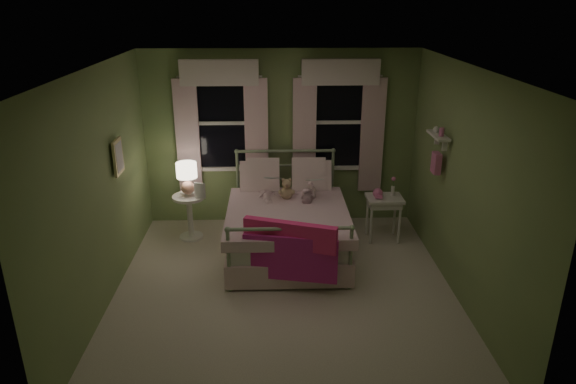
{
  "coord_description": "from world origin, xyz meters",
  "views": [
    {
      "loc": [
        -0.13,
        -5.27,
        3.28
      ],
      "look_at": [
        0.07,
        0.67,
        1.0
      ],
      "focal_mm": 32.0,
      "sensor_mm": 36.0,
      "label": 1
    }
  ],
  "objects_px": {
    "teddy_bear": "(287,190)",
    "nightstand_left": "(190,211)",
    "nightstand_right": "(384,204)",
    "child_right": "(306,176)",
    "table_lamp": "(187,175)",
    "bed": "(287,225)",
    "child_left": "(266,177)"
  },
  "relations": [
    {
      "from": "bed",
      "to": "child_left",
      "type": "distance_m",
      "value": 0.74
    },
    {
      "from": "child_right",
      "to": "teddy_bear",
      "type": "height_order",
      "value": "child_right"
    },
    {
      "from": "bed",
      "to": "nightstand_left",
      "type": "height_order",
      "value": "bed"
    },
    {
      "from": "child_left",
      "to": "nightstand_left",
      "type": "distance_m",
      "value": 1.21
    },
    {
      "from": "nightstand_right",
      "to": "teddy_bear",
      "type": "bearing_deg",
      "value": -177.51
    },
    {
      "from": "bed",
      "to": "nightstand_right",
      "type": "relative_size",
      "value": 3.18
    },
    {
      "from": "bed",
      "to": "child_left",
      "type": "xyz_separation_m",
      "value": [
        -0.28,
        0.42,
        0.54
      ]
    },
    {
      "from": "teddy_bear",
      "to": "table_lamp",
      "type": "distance_m",
      "value": 1.4
    },
    {
      "from": "teddy_bear",
      "to": "nightstand_right",
      "type": "distance_m",
      "value": 1.4
    },
    {
      "from": "child_left",
      "to": "child_right",
      "type": "xyz_separation_m",
      "value": [
        0.56,
        0.0,
        0.02
      ]
    },
    {
      "from": "child_left",
      "to": "teddy_bear",
      "type": "height_order",
      "value": "child_left"
    },
    {
      "from": "nightstand_left",
      "to": "table_lamp",
      "type": "bearing_deg",
      "value": -90.0
    },
    {
      "from": "nightstand_right",
      "to": "nightstand_left",
      "type": "bearing_deg",
      "value": 177.08
    },
    {
      "from": "bed",
      "to": "teddy_bear",
      "type": "xyz_separation_m",
      "value": [
        -0.0,
        0.26,
        0.41
      ]
    },
    {
      "from": "teddy_bear",
      "to": "bed",
      "type": "bearing_deg",
      "value": -90.0
    },
    {
      "from": "bed",
      "to": "nightstand_left",
      "type": "relative_size",
      "value": 3.13
    },
    {
      "from": "nightstand_right",
      "to": "bed",
      "type": "bearing_deg",
      "value": -166.79
    },
    {
      "from": "child_left",
      "to": "nightstand_right",
      "type": "distance_m",
      "value": 1.7
    },
    {
      "from": "nightstand_right",
      "to": "child_right",
      "type": "bearing_deg",
      "value": 174.85
    },
    {
      "from": "teddy_bear",
      "to": "nightstand_left",
      "type": "xyz_separation_m",
      "value": [
        -1.38,
        0.2,
        -0.37
      ]
    },
    {
      "from": "child_left",
      "to": "table_lamp",
      "type": "xyz_separation_m",
      "value": [
        -1.1,
        0.04,
        0.03
      ]
    },
    {
      "from": "child_right",
      "to": "table_lamp",
      "type": "bearing_deg",
      "value": 4.07
    },
    {
      "from": "teddy_bear",
      "to": "nightstand_right",
      "type": "relative_size",
      "value": 0.48
    },
    {
      "from": "child_left",
      "to": "teddy_bear",
      "type": "xyz_separation_m",
      "value": [
        0.28,
        -0.16,
        -0.13
      ]
    },
    {
      "from": "child_right",
      "to": "nightstand_left",
      "type": "xyz_separation_m",
      "value": [
        -1.66,
        0.04,
        -0.52
      ]
    },
    {
      "from": "teddy_bear",
      "to": "table_lamp",
      "type": "height_order",
      "value": "table_lamp"
    },
    {
      "from": "teddy_bear",
      "to": "nightstand_left",
      "type": "distance_m",
      "value": 1.44
    },
    {
      "from": "nightstand_left",
      "to": "table_lamp",
      "type": "distance_m",
      "value": 0.54
    },
    {
      "from": "nightstand_left",
      "to": "table_lamp",
      "type": "relative_size",
      "value": 1.41
    },
    {
      "from": "child_right",
      "to": "teddy_bear",
      "type": "distance_m",
      "value": 0.35
    },
    {
      "from": "bed",
      "to": "teddy_bear",
      "type": "height_order",
      "value": "bed"
    },
    {
      "from": "child_right",
      "to": "nightstand_left",
      "type": "distance_m",
      "value": 1.74
    }
  ]
}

